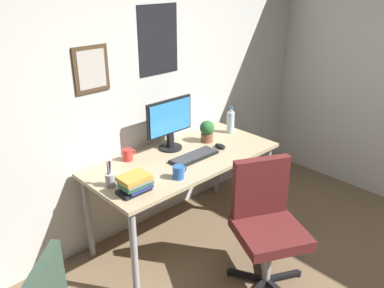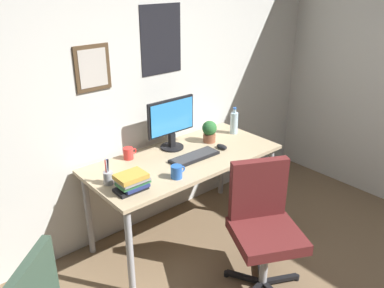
{
  "view_description": "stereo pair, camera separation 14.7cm",
  "coord_description": "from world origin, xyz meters",
  "px_view_note": "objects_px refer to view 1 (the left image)",
  "views": [
    {
      "loc": [
        -1.78,
        -0.48,
        2.17
      ],
      "look_at": [
        0.18,
        1.6,
        0.91
      ],
      "focal_mm": 37.25,
      "sensor_mm": 36.0,
      "label": 1
    },
    {
      "loc": [
        -1.67,
        -0.58,
        2.17
      ],
      "look_at": [
        0.18,
        1.6,
        0.91
      ],
      "focal_mm": 37.25,
      "sensor_mm": 36.0,
      "label": 2
    }
  ],
  "objects_px": {
    "office_chair": "(266,219)",
    "potted_plant": "(207,130)",
    "coffee_mug_far": "(128,155)",
    "keyboard": "(194,157)",
    "book_stack_left": "(135,183)",
    "pen_cup": "(110,179)",
    "monitor": "(170,122)",
    "computer_mouse": "(220,146)",
    "water_bottle": "(231,122)",
    "coffee_mug_near": "(179,172)"
  },
  "relations": [
    {
      "from": "office_chair",
      "to": "coffee_mug_near",
      "type": "bearing_deg",
      "value": 120.5
    },
    {
      "from": "keyboard",
      "to": "water_bottle",
      "type": "bearing_deg",
      "value": 15.15
    },
    {
      "from": "monitor",
      "to": "coffee_mug_far",
      "type": "height_order",
      "value": "monitor"
    },
    {
      "from": "coffee_mug_far",
      "to": "potted_plant",
      "type": "distance_m",
      "value": 0.75
    },
    {
      "from": "office_chair",
      "to": "coffee_mug_far",
      "type": "xyz_separation_m",
      "value": [
        -0.43,
        1.07,
        0.28
      ]
    },
    {
      "from": "keyboard",
      "to": "pen_cup",
      "type": "relative_size",
      "value": 2.15
    },
    {
      "from": "monitor",
      "to": "book_stack_left",
      "type": "xyz_separation_m",
      "value": [
        -0.65,
        -0.39,
        -0.17
      ]
    },
    {
      "from": "pen_cup",
      "to": "book_stack_left",
      "type": "bearing_deg",
      "value": -66.01
    },
    {
      "from": "coffee_mug_far",
      "to": "potted_plant",
      "type": "height_order",
      "value": "potted_plant"
    },
    {
      "from": "monitor",
      "to": "potted_plant",
      "type": "height_order",
      "value": "monitor"
    },
    {
      "from": "office_chair",
      "to": "potted_plant",
      "type": "distance_m",
      "value": 1.01
    },
    {
      "from": "keyboard",
      "to": "coffee_mug_near",
      "type": "height_order",
      "value": "coffee_mug_near"
    },
    {
      "from": "office_chair",
      "to": "potted_plant",
      "type": "relative_size",
      "value": 4.87
    },
    {
      "from": "keyboard",
      "to": "potted_plant",
      "type": "bearing_deg",
      "value": 28.16
    },
    {
      "from": "office_chair",
      "to": "pen_cup",
      "type": "bearing_deg",
      "value": 133.3
    },
    {
      "from": "coffee_mug_near",
      "to": "potted_plant",
      "type": "height_order",
      "value": "potted_plant"
    },
    {
      "from": "water_bottle",
      "to": "coffee_mug_near",
      "type": "height_order",
      "value": "water_bottle"
    },
    {
      "from": "pen_cup",
      "to": "potted_plant",
      "type": "bearing_deg",
      "value": 5.15
    },
    {
      "from": "monitor",
      "to": "pen_cup",
      "type": "xyz_separation_m",
      "value": [
        -0.73,
        -0.21,
        -0.19
      ]
    },
    {
      "from": "water_bottle",
      "to": "coffee_mug_near",
      "type": "distance_m",
      "value": 1.01
    },
    {
      "from": "monitor",
      "to": "coffee_mug_far",
      "type": "xyz_separation_m",
      "value": [
        -0.4,
        0.06,
        -0.19
      ]
    },
    {
      "from": "water_bottle",
      "to": "office_chair",
      "type": "bearing_deg",
      "value": -124.25
    },
    {
      "from": "coffee_mug_far",
      "to": "pen_cup",
      "type": "height_order",
      "value": "pen_cup"
    },
    {
      "from": "monitor",
      "to": "keyboard",
      "type": "relative_size",
      "value": 1.07
    },
    {
      "from": "office_chair",
      "to": "coffee_mug_near",
      "type": "xyz_separation_m",
      "value": [
        -0.33,
        0.56,
        0.28
      ]
    },
    {
      "from": "potted_plant",
      "to": "computer_mouse",
      "type": "bearing_deg",
      "value": -96.49
    },
    {
      "from": "office_chair",
      "to": "monitor",
      "type": "xyz_separation_m",
      "value": [
        -0.03,
        1.01,
        0.47
      ]
    },
    {
      "from": "keyboard",
      "to": "water_bottle",
      "type": "xyz_separation_m",
      "value": [
        0.63,
        0.17,
        0.09
      ]
    },
    {
      "from": "potted_plant",
      "to": "book_stack_left",
      "type": "bearing_deg",
      "value": -164.11
    },
    {
      "from": "office_chair",
      "to": "monitor",
      "type": "bearing_deg",
      "value": 91.78
    },
    {
      "from": "pen_cup",
      "to": "book_stack_left",
      "type": "relative_size",
      "value": 0.84
    },
    {
      "from": "book_stack_left",
      "to": "water_bottle",
      "type": "bearing_deg",
      "value": 12.18
    },
    {
      "from": "water_bottle",
      "to": "coffee_mug_far",
      "type": "bearing_deg",
      "value": 170.95
    },
    {
      "from": "office_chair",
      "to": "water_bottle",
      "type": "bearing_deg",
      "value": 55.75
    },
    {
      "from": "monitor",
      "to": "book_stack_left",
      "type": "height_order",
      "value": "monitor"
    },
    {
      "from": "computer_mouse",
      "to": "potted_plant",
      "type": "height_order",
      "value": "potted_plant"
    },
    {
      "from": "book_stack_left",
      "to": "coffee_mug_far",
      "type": "bearing_deg",
      "value": 60.65
    },
    {
      "from": "computer_mouse",
      "to": "pen_cup",
      "type": "height_order",
      "value": "pen_cup"
    },
    {
      "from": "keyboard",
      "to": "coffee_mug_far",
      "type": "xyz_separation_m",
      "value": [
        -0.41,
        0.34,
        0.04
      ]
    },
    {
      "from": "pen_cup",
      "to": "coffee_mug_far",
      "type": "bearing_deg",
      "value": 38.21
    },
    {
      "from": "coffee_mug_far",
      "to": "keyboard",
      "type": "bearing_deg",
      "value": -39.34
    },
    {
      "from": "monitor",
      "to": "office_chair",
      "type": "bearing_deg",
      "value": -88.22
    },
    {
      "from": "coffee_mug_far",
      "to": "book_stack_left",
      "type": "bearing_deg",
      "value": -119.35
    },
    {
      "from": "keyboard",
      "to": "book_stack_left",
      "type": "xyz_separation_m",
      "value": [
        -0.66,
        -0.11,
        0.05
      ]
    },
    {
      "from": "keyboard",
      "to": "office_chair",
      "type": "bearing_deg",
      "value": -88.65
    },
    {
      "from": "monitor",
      "to": "computer_mouse",
      "type": "bearing_deg",
      "value": -42.92
    },
    {
      "from": "potted_plant",
      "to": "book_stack_left",
      "type": "height_order",
      "value": "potted_plant"
    },
    {
      "from": "monitor",
      "to": "coffee_mug_far",
      "type": "relative_size",
      "value": 3.85
    },
    {
      "from": "office_chair",
      "to": "coffee_mug_far",
      "type": "relative_size",
      "value": 7.96
    },
    {
      "from": "monitor",
      "to": "coffee_mug_near",
      "type": "xyz_separation_m",
      "value": [
        -0.3,
        -0.45,
        -0.19
      ]
    }
  ]
}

